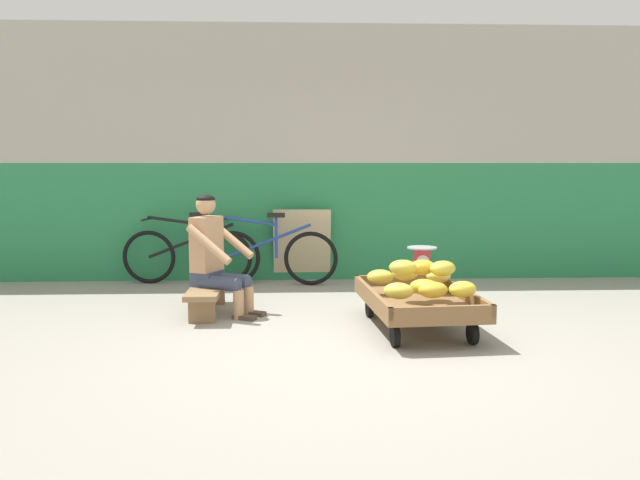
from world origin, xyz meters
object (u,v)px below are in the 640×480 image
(vendor_seated, at_px, (215,255))
(shopping_bag, at_px, (435,304))
(banana_cart, at_px, (417,302))
(low_bench, at_px, (208,293))
(bicycle_near_left, at_px, (191,255))
(plastic_crate, at_px, (421,290))
(bicycle_far_left, at_px, (268,255))
(sign_board, at_px, (302,245))
(weighing_scale, at_px, (422,261))

(vendor_seated, distance_m, shopping_bag, 2.13)
(banana_cart, bearing_deg, vendor_seated, 159.70)
(low_bench, xyz_separation_m, bicycle_near_left, (-0.40, 1.55, 0.15))
(banana_cart, height_order, plastic_crate, banana_cart)
(bicycle_far_left, relative_size, shopping_bag, 6.90)
(vendor_seated, distance_m, bicycle_near_left, 1.68)
(shopping_bag, bearing_deg, low_bench, 173.47)
(banana_cart, distance_m, shopping_bag, 0.54)
(shopping_bag, bearing_deg, sign_board, 121.89)
(vendor_seated, distance_m, plastic_crate, 2.12)
(banana_cart, distance_m, weighing_scale, 1.05)
(low_bench, distance_m, shopping_bag, 2.17)
(sign_board, bearing_deg, shopping_bag, -58.11)
(weighing_scale, xyz_separation_m, bicycle_far_left, (-1.61, 1.17, -0.10))
(shopping_bag, bearing_deg, plastic_crate, 92.32)
(bicycle_far_left, bearing_deg, sign_board, 31.39)
(low_bench, distance_m, vendor_seated, 0.38)
(bicycle_far_left, bearing_deg, low_bench, -109.70)
(plastic_crate, distance_m, shopping_bag, 0.53)
(weighing_scale, bearing_deg, banana_cart, -103.42)
(weighing_scale, distance_m, bicycle_near_left, 2.83)
(low_bench, xyz_separation_m, weighing_scale, (2.13, 0.29, 0.25))
(bicycle_far_left, distance_m, shopping_bag, 2.37)
(banana_cart, relative_size, bicycle_far_left, 0.91)
(banana_cart, xyz_separation_m, bicycle_near_left, (-2.29, 2.26, 0.11))
(bicycle_far_left, bearing_deg, shopping_bag, -46.28)
(banana_cart, height_order, vendor_seated, vendor_seated)
(low_bench, bearing_deg, sign_board, 61.34)
(banana_cart, relative_size, low_bench, 1.37)
(bicycle_far_left, bearing_deg, vendor_seated, -106.49)
(banana_cart, bearing_deg, bicycle_far_left, 122.29)
(banana_cart, relative_size, shopping_bag, 6.26)
(weighing_scale, height_order, shopping_bag, weighing_scale)
(bicycle_near_left, bearing_deg, weighing_scale, -26.65)
(shopping_bag, bearing_deg, banana_cart, -119.20)
(low_bench, distance_m, bicycle_far_left, 1.56)
(weighing_scale, bearing_deg, bicycle_near_left, 153.35)
(vendor_seated, bearing_deg, banana_cart, -20.30)
(sign_board, bearing_deg, bicycle_near_left, -173.37)
(plastic_crate, bearing_deg, banana_cart, -103.41)
(plastic_crate, xyz_separation_m, sign_board, (-1.19, 1.42, 0.29))
(low_bench, height_order, plastic_crate, plastic_crate)
(bicycle_near_left, bearing_deg, sign_board, 6.63)
(plastic_crate, distance_m, bicycle_near_left, 2.83)
(banana_cart, xyz_separation_m, vendor_seated, (-1.81, 0.67, 0.33))
(low_bench, relative_size, bicycle_near_left, 0.66)
(vendor_seated, bearing_deg, plastic_crate, 9.05)
(low_bench, bearing_deg, banana_cart, -20.58)
(bicycle_near_left, xyz_separation_m, bicycle_far_left, (0.92, -0.10, 0.00))
(banana_cart, height_order, bicycle_far_left, bicycle_far_left)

